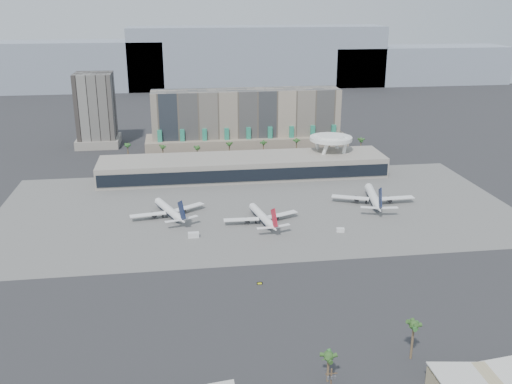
{
  "coord_description": "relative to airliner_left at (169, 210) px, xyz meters",
  "views": [
    {
      "loc": [
        -38.53,
        -215.3,
        102.18
      ],
      "look_at": [
        -2.28,
        40.0,
        13.83
      ],
      "focal_mm": 40.0,
      "sensor_mm": 36.0,
      "label": 1
    }
  ],
  "objects": [
    {
      "name": "ground",
      "position": [
        44.08,
        -48.93,
        -3.46
      ],
      "size": [
        900.0,
        900.0,
        0.0
      ],
      "primitive_type": "plane",
      "color": "#232326",
      "rests_on": "ground"
    },
    {
      "name": "terminal",
      "position": [
        44.08,
        60.91,
        3.05
      ],
      "size": [
        170.0,
        32.5,
        14.5
      ],
      "color": "gray",
      "rests_on": "ground"
    },
    {
      "name": "airliner_right",
      "position": [
        105.19,
        3.37,
        0.41
      ],
      "size": [
        42.6,
        44.22,
        15.37
      ],
      "rotation": [
        0.0,
        0.0,
        -0.18
      ],
      "color": "white",
      "rests_on": "ground"
    },
    {
      "name": "saucer_structure",
      "position": [
        99.08,
        67.07,
        14.99
      ],
      "size": [
        26.0,
        26.0,
        21.89
      ],
      "color": "white",
      "rests_on": "ground"
    },
    {
      "name": "airliner_left",
      "position": [
        0.0,
        0.0,
        0.0
      ],
      "size": [
        36.57,
        37.72,
        13.73
      ],
      "rotation": [
        0.0,
        0.0,
        0.38
      ],
      "color": "white",
      "rests_on": "ground"
    },
    {
      "name": "airliner_centre",
      "position": [
        43.99,
        -14.43,
        -0.11
      ],
      "size": [
        36.77,
        38.19,
        13.3
      ],
      "rotation": [
        0.0,
        0.0,
        0.19
      ],
      "color": "white",
      "rests_on": "ground"
    },
    {
      "name": "near_palm_b",
      "position": [
        71.65,
        -127.37,
        6.54
      ],
      "size": [
        6.0,
        6.0,
        12.85
      ],
      "color": "brown",
      "rests_on": "ground"
    },
    {
      "name": "service_vehicle_a",
      "position": [
        10.89,
        -27.39,
        -2.26
      ],
      "size": [
        4.92,
        2.43,
        2.4
      ],
      "primitive_type": "cube",
      "rotation": [
        0.0,
        0.0,
        0.01
      ],
      "color": "silver",
      "rests_on": "ground"
    },
    {
      "name": "service_vehicle_b",
      "position": [
        77.91,
        -30.44,
        -2.54
      ],
      "size": [
        3.88,
        2.64,
        1.84
      ],
      "primitive_type": "cube",
      "rotation": [
        0.0,
        0.0,
        -0.18
      ],
      "color": "silver",
      "rests_on": "ground"
    },
    {
      "name": "mountain_ridge",
      "position": [
        71.95,
        421.07,
        26.43
      ],
      "size": [
        680.0,
        60.0,
        70.0
      ],
      "color": "gray",
      "rests_on": "ground"
    },
    {
      "name": "apron_pad",
      "position": [
        44.08,
        6.07,
        -3.43
      ],
      "size": [
        260.0,
        130.0,
        0.06
      ],
      "primitive_type": "cube",
      "color": "#5B5B59",
      "rests_on": "ground"
    },
    {
      "name": "palm_row",
      "position": [
        51.08,
        96.07,
        7.03
      ],
      "size": [
        157.8,
        2.8,
        13.1
      ],
      "color": "brown",
      "rests_on": "ground"
    },
    {
      "name": "near_palm_a",
      "position": [
        44.31,
        -134.27,
        3.3
      ],
      "size": [
        6.0,
        6.0,
        9.55
      ],
      "color": "brown",
      "rests_on": "ground"
    },
    {
      "name": "hotel",
      "position": [
        54.08,
        125.48,
        13.35
      ],
      "size": [
        140.0,
        30.0,
        42.0
      ],
      "color": "gray",
      "rests_on": "ground"
    },
    {
      "name": "office_tower",
      "position": [
        -50.92,
        151.07,
        19.47
      ],
      "size": [
        30.0,
        30.0,
        52.0
      ],
      "color": "black",
      "rests_on": "ground"
    },
    {
      "name": "taxiway_sign",
      "position": [
        33.77,
        -75.28,
        -2.98
      ],
      "size": [
        2.13,
        0.43,
        0.96
      ],
      "rotation": [
        0.0,
        0.0,
        -0.05
      ],
      "color": "black",
      "rests_on": "ground"
    }
  ]
}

